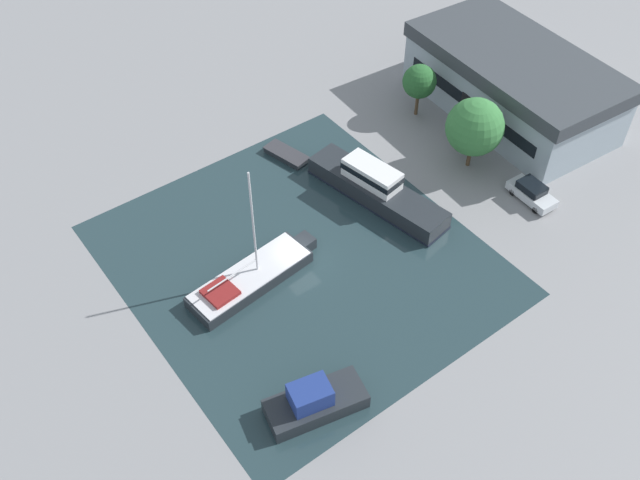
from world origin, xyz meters
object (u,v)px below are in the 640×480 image
parked_car (532,192)px  small_dinghy (286,155)px  motor_cruiser (376,188)px  sailboat_moored (252,277)px  quay_tree_near_building (475,127)px  quay_tree_by_water (419,82)px  warehouse_building (513,83)px  cabin_boat (314,401)px

parked_car → small_dinghy: size_ratio=0.97×
motor_cruiser → sailboat_moored: bearing=176.8°
quay_tree_near_building → small_dinghy: bearing=-130.6°
parked_car → small_dinghy: bearing=-49.3°
motor_cruiser → small_dinghy: motor_cruiser is taller
quay_tree_by_water → small_dinghy: 14.53m
warehouse_building → motor_cruiser: bearing=-79.7°
parked_car → cabin_boat: size_ratio=0.63×
quay_tree_near_building → motor_cruiser: quay_tree_near_building is taller
sailboat_moored → motor_cruiser: bearing=90.5°
quay_tree_by_water → motor_cruiser: quay_tree_by_water is taller
quay_tree_by_water → sailboat_moored: 26.31m
quay_tree_near_building → sailboat_moored: sailboat_moored is taller
warehouse_building → quay_tree_near_building: (3.61, -8.98, 1.03)m
sailboat_moored → motor_cruiser: 13.78m
parked_car → warehouse_building: bearing=-125.6°
warehouse_building → sailboat_moored: sailboat_moored is taller
small_dinghy → motor_cruiser: bearing=-85.7°
parked_car → motor_cruiser: size_ratio=0.32×
small_dinghy → cabin_boat: (22.49, -13.47, 0.66)m
motor_cruiser → cabin_boat: bearing=-150.7°
quay_tree_by_water → sailboat_moored: bearing=-70.9°
quay_tree_near_building → sailboat_moored: bearing=-90.0°
warehouse_building → sailboat_moored: bearing=-79.6°
quay_tree_by_water → cabin_boat: 34.22m
motor_cruiser → quay_tree_by_water: bearing=22.4°
warehouse_building → parked_car: size_ratio=4.78×
warehouse_building → quay_tree_near_building: 9.73m
quay_tree_near_building → quay_tree_by_water: bearing=170.6°
warehouse_building → quay_tree_by_water: 9.05m
sailboat_moored → quay_tree_by_water: bearing=103.0°
small_dinghy → warehouse_building: bearing=-31.8°
quay_tree_by_water → motor_cruiser: 13.27m
cabin_boat → small_dinghy: bearing=161.8°
quay_tree_by_water → small_dinghy: quay_tree_by_water is taller
warehouse_building → cabin_boat: 38.28m
parked_car → small_dinghy: 21.94m
quay_tree_near_building → cabin_boat: 28.73m
warehouse_building → motor_cruiser: warehouse_building is taller
parked_car → cabin_boat: 27.50m
sailboat_moored → cabin_boat: sailboat_moored is taller
parked_car → motor_cruiser: (-8.11, -10.61, 0.37)m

